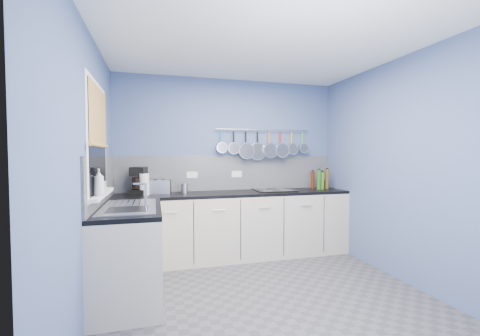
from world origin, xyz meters
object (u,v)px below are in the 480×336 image
paper_towel (144,184)px  hob (274,190)px  canister (185,188)px  soap_bottle_b (101,185)px  toaster (159,187)px  soap_bottle_a (99,182)px  coffee_maker (139,181)px

paper_towel → hob: 1.78m
canister → paper_towel: bearing=-172.6°
soap_bottle_b → toaster: size_ratio=0.62×
soap_bottle_a → soap_bottle_b: bearing=90.0°
soap_bottle_a → hob: (2.12, 1.19, -0.26)m
soap_bottle_b → coffee_maker: size_ratio=0.49×
soap_bottle_a → soap_bottle_b: size_ratio=1.39×
coffee_maker → toaster: 0.28m
soap_bottle_b → toaster: soap_bottle_b is taller
toaster → canister: bearing=-4.4°
soap_bottle_a → canister: (0.86, 1.24, -0.21)m
coffee_maker → canister: 0.60m
canister → hob: size_ratio=0.24×
soap_bottle_b → hob: bearing=26.5°
soap_bottle_a → toaster: soap_bottle_a is taller
coffee_maker → canister: size_ratio=2.76×
paper_towel → coffee_maker: bearing=136.9°
paper_towel → coffee_maker: (-0.07, 0.07, 0.04)m
toaster → canister: size_ratio=2.17×
soap_bottle_a → hob: bearing=29.4°
paper_towel → toaster: bearing=31.8°
paper_towel → coffee_maker: coffee_maker is taller
hob → toaster: bearing=176.6°
paper_towel → coffee_maker: size_ratio=0.77×
hob → soap_bottle_b: bearing=-153.5°
soap_bottle_a → paper_towel: bearing=73.6°
coffee_maker → hob: 1.85m
soap_bottle_b → paper_towel: size_ratio=0.63×
hob → paper_towel: bearing=-179.3°
paper_towel → canister: 0.52m
paper_towel → soap_bottle_a: bearing=-106.4°
paper_towel → hob: size_ratio=0.50×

